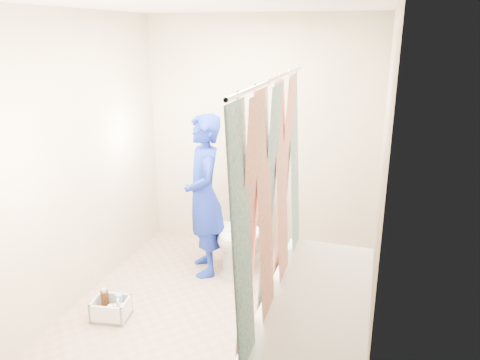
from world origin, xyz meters
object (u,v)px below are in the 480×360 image
(plumber, at_px, (204,196))
(bathtub, at_px, (316,326))
(cleaning_caddy, at_px, (112,310))
(toilet, at_px, (242,231))

(plumber, bearing_deg, bathtub, 20.95)
(plumber, height_order, cleaning_caddy, plumber)
(toilet, height_order, plumber, plumber)
(cleaning_caddy, bearing_deg, toilet, 49.45)
(plumber, bearing_deg, cleaning_caddy, -53.65)
(cleaning_caddy, bearing_deg, plumber, 58.10)
(plumber, relative_size, cleaning_caddy, 4.98)
(toilet, relative_size, plumber, 0.49)
(toilet, xyz_separation_m, plumber, (-0.32, -0.19, 0.39))
(toilet, relative_size, cleaning_caddy, 2.43)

